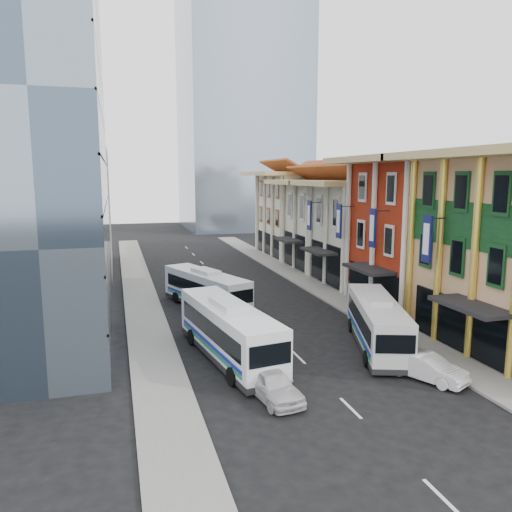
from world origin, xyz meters
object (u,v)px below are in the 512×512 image
object	(u,v)px
office_tower	(10,116)
bus_right	(377,322)
sedan_right	(427,367)
sedan_left	(272,384)
bus_left_near	(229,330)
bus_left_far	(206,289)

from	to	relation	value
office_tower	bus_right	xyz separation A→B (m)	(22.50, -10.58, -13.31)
bus_right	sedan_right	size ratio (longest dim) A/B	2.46
bus_right	sedan_left	distance (m)	10.35
sedan_right	office_tower	bearing A→B (deg)	117.62
bus_left_near	bus_left_far	xyz separation A→B (m)	(0.76, 12.00, -0.15)
bus_left_near	bus_left_far	distance (m)	12.02
bus_right	sedan_left	size ratio (longest dim) A/B	2.37
bus_left_far	sedan_right	distance (m)	20.09
office_tower	bus_right	size ratio (longest dim) A/B	2.84
bus_left_near	sedan_left	world-z (taller)	bus_left_near
bus_right	sedan_left	xyz separation A→B (m)	(-8.78, -5.39, -0.94)
bus_left_far	sedan_left	world-z (taller)	bus_left_far
bus_left_near	bus_left_far	world-z (taller)	bus_left_near
sedan_left	sedan_right	xyz separation A→B (m)	(8.78, -0.10, -0.05)
bus_left_far	sedan_left	distance (m)	17.91
sedan_right	bus_right	bearing A→B (deg)	63.17
bus_left_near	sedan_right	size ratio (longest dim) A/B	2.65
office_tower	bus_left_near	bearing A→B (deg)	-38.15
sedan_left	sedan_right	world-z (taller)	sedan_left
bus_left_far	sedan_right	bearing A→B (deg)	-84.28
office_tower	bus_left_near	size ratio (longest dim) A/B	2.63
office_tower	bus_left_near	distance (m)	20.98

